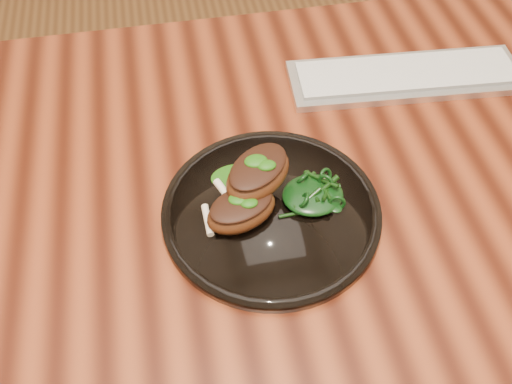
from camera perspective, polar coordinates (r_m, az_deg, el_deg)
The scene contains 7 objects.
desk at distance 0.92m, azimuth 3.21°, elevation -0.71°, with size 1.60×0.80×0.75m.
plate at distance 0.78m, azimuth 1.53°, elevation -1.97°, with size 0.30×0.30×0.02m.
lamb_chop_front at distance 0.75m, azimuth -1.52°, elevation -1.74°, with size 0.12×0.10×0.04m.
lamb_chop_back at distance 0.76m, azimuth 0.15°, elevation 1.89°, with size 0.13×0.12×0.05m.
herb_smear at distance 0.81m, azimuth -1.98°, elevation 1.59°, with size 0.07×0.05×0.00m, color #104207.
greens_heap at distance 0.78m, azimuth 5.73°, elevation -0.04°, with size 0.09×0.08×0.03m.
keyboard at distance 1.02m, azimuth 14.79°, elevation 11.15°, with size 0.40×0.15×0.02m.
Camera 1 is at (-0.16, -0.55, 1.38)m, focal length 40.00 mm.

